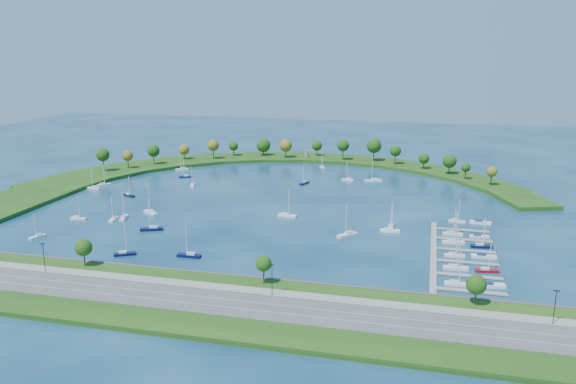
% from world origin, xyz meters
% --- Properties ---
extents(ground, '(700.00, 700.00, 0.00)m').
position_xyz_m(ground, '(0.00, 0.00, 0.00)').
color(ground, '#072743').
rests_on(ground, ground).
extents(south_shoreline, '(420.00, 43.10, 11.60)m').
position_xyz_m(south_shoreline, '(0.03, -122.88, 1.00)').
color(south_shoreline, '#1A4512').
rests_on(south_shoreline, ground).
extents(breakwater, '(286.74, 247.64, 2.00)m').
position_xyz_m(breakwater, '(-46.33, 48.72, 0.99)').
color(breakwater, '#1A4512').
rests_on(breakwater, ground).
extents(breakwater_trees, '(234.93, 91.76, 15.27)m').
position_xyz_m(breakwater_trees, '(-15.24, 92.28, 10.49)').
color(breakwater_trees, '#382314').
rests_on(breakwater_trees, breakwater).
extents(harbor_tower, '(2.60, 2.60, 4.57)m').
position_xyz_m(harbor_tower, '(-9.23, 114.66, 4.34)').
color(harbor_tower, gray).
rests_on(harbor_tower, breakwater).
extents(dock_system, '(24.28, 82.00, 1.60)m').
position_xyz_m(dock_system, '(85.30, -61.00, 0.35)').
color(dock_system, gray).
rests_on(dock_system, ground).
extents(moored_boat_0, '(8.96, 2.62, 13.12)m').
position_xyz_m(moored_boat_0, '(-10.09, -85.95, 0.94)').
color(moored_boat_0, '#090F39').
rests_on(moored_boat_0, ground).
extents(moored_boat_1, '(4.72, 8.05, 11.42)m').
position_xyz_m(moored_boat_1, '(5.52, 41.51, 0.89)').
color(moored_boat_1, '#090F39').
rests_on(moored_boat_1, ground).
extents(moored_boat_2, '(2.15, 7.64, 11.22)m').
position_xyz_m(moored_boat_2, '(60.00, -31.78, 0.88)').
color(moored_boat_2, white).
rests_on(moored_boat_2, ground).
extents(moored_boat_3, '(8.01, 8.68, 13.59)m').
position_xyz_m(moored_boat_3, '(43.36, -47.09, 0.96)').
color(moored_boat_3, white).
rests_on(moored_boat_3, ground).
extents(moored_boat_4, '(6.36, 7.88, 11.76)m').
position_xyz_m(moored_boat_4, '(-103.86, 9.84, 0.90)').
color(moored_boat_4, white).
rests_on(moored_boat_4, ground).
extents(moored_boat_5, '(10.09, 6.49, 14.44)m').
position_xyz_m(moored_boat_5, '(43.23, 57.46, 0.98)').
color(moored_boat_5, white).
rests_on(moored_boat_5, ground).
extents(moored_boat_6, '(7.48, 2.91, 10.71)m').
position_xyz_m(moored_boat_6, '(-78.64, -52.81, 0.87)').
color(moored_boat_6, white).
rests_on(moored_boat_6, ground).
extents(moored_boat_7, '(9.26, 7.70, 13.96)m').
position_xyz_m(moored_boat_7, '(-50.91, -36.62, 0.97)').
color(moored_boat_7, white).
rests_on(moored_boat_7, ground).
extents(moored_boat_8, '(8.15, 5.93, 11.88)m').
position_xyz_m(moored_boat_8, '(-34.33, -90.04, 0.90)').
color(moored_boat_8, '#090F39').
rests_on(moored_boat_8, ground).
extents(moored_boat_9, '(4.24, 7.68, 10.87)m').
position_xyz_m(moored_boat_9, '(-54.50, 20.84, 0.88)').
color(moored_boat_9, white).
rests_on(moored_boat_9, ground).
extents(moored_boat_10, '(4.35, 8.60, 12.17)m').
position_xyz_m(moored_boat_10, '(-59.12, -46.86, 0.91)').
color(moored_boat_10, white).
rests_on(moored_boat_10, ground).
extents(moored_boat_11, '(9.78, 6.19, 13.96)m').
position_xyz_m(moored_boat_11, '(-38.75, -59.56, 0.97)').
color(moored_boat_11, '#090F39').
rests_on(moored_boat_11, ground).
extents(moored_boat_12, '(8.51, 2.98, 12.28)m').
position_xyz_m(moored_boat_12, '(59.92, -37.16, 0.91)').
color(moored_boat_12, white).
rests_on(moored_boat_12, ground).
extents(moored_boat_13, '(8.13, 6.74, 12.24)m').
position_xyz_m(moored_boat_13, '(-78.86, 60.81, 0.91)').
color(moored_boat_13, white).
rests_on(moored_boat_13, ground).
extents(moored_boat_14, '(4.35, 7.27, 10.33)m').
position_xyz_m(moored_boat_14, '(-79.50, -80.03, 0.86)').
color(moored_boat_14, white).
rests_on(moored_boat_14, ground).
extents(moored_boat_15, '(4.65, 6.44, 9.36)m').
position_xyz_m(moored_boat_15, '(6.75, 89.96, 0.84)').
color(moored_boat_15, white).
rests_on(moored_boat_15, ground).
extents(moored_boat_16, '(7.57, 5.09, 10.88)m').
position_xyz_m(moored_boat_16, '(-77.70, -8.61, 0.88)').
color(moored_boat_16, '#090F39').
rests_on(moored_boat_16, ground).
extents(moored_boat_17, '(9.00, 3.48, 12.89)m').
position_xyz_m(moored_boat_17, '(12.24, -25.45, 0.93)').
color(moored_boat_17, white).
rests_on(moored_boat_17, ground).
extents(moored_boat_18, '(7.64, 3.57, 10.84)m').
position_xyz_m(moored_boat_18, '(28.37, 56.54, 0.87)').
color(moored_boat_18, white).
rests_on(moored_boat_18, ground).
extents(moored_boat_19, '(7.34, 4.71, 10.49)m').
position_xyz_m(moored_boat_19, '(-67.88, 40.97, 0.87)').
color(moored_boat_19, '#090F39').
rests_on(moored_boat_19, ground).
extents(moored_boat_20, '(3.34, 7.84, 11.17)m').
position_xyz_m(moored_boat_20, '(-62.41, -50.24, 0.88)').
color(moored_boat_20, white).
rests_on(moored_boat_20, ground).
extents(moored_boat_21, '(8.21, 2.64, 11.93)m').
position_xyz_m(moored_boat_21, '(-104.92, 1.28, 0.90)').
color(moored_boat_21, white).
rests_on(moored_boat_21, ground).
extents(docked_boat_0, '(7.95, 2.25, 11.67)m').
position_xyz_m(docked_boat_0, '(85.52, -89.30, 0.90)').
color(docked_boat_0, white).
rests_on(docked_boat_0, ground).
extents(docked_boat_1, '(9.61, 4.18, 1.90)m').
position_xyz_m(docked_boat_1, '(95.97, -88.21, 0.70)').
color(docked_boat_1, white).
rests_on(docked_boat_1, ground).
extents(docked_boat_2, '(8.84, 3.26, 12.70)m').
position_xyz_m(docked_boat_2, '(85.51, -74.74, 0.93)').
color(docked_boat_2, white).
rests_on(docked_boat_2, ground).
extents(docked_boat_3, '(8.18, 3.52, 11.64)m').
position_xyz_m(docked_boat_3, '(96.02, -74.73, 0.90)').
color(docked_boat_3, maroon).
rests_on(docked_boat_3, ground).
extents(docked_boat_4, '(7.64, 2.68, 11.02)m').
position_xyz_m(docked_boat_4, '(85.53, -61.70, 0.88)').
color(docked_boat_4, white).
rests_on(docked_boat_4, ground).
extents(docked_boat_5, '(9.22, 2.94, 1.86)m').
position_xyz_m(docked_boat_5, '(95.97, -60.34, 0.68)').
color(docked_boat_5, white).
rests_on(docked_boat_5, ground).
extents(docked_boat_6, '(8.83, 3.48, 12.63)m').
position_xyz_m(docked_boat_6, '(85.51, -46.17, 0.92)').
color(docked_boat_6, white).
rests_on(docked_boat_6, ground).
extents(docked_boat_7, '(8.59, 3.55, 12.25)m').
position_xyz_m(docked_boat_7, '(96.02, -48.53, 0.91)').
color(docked_boat_7, '#090F39').
rests_on(docked_boat_7, ground).
extents(docked_boat_8, '(8.22, 2.47, 12.01)m').
position_xyz_m(docked_boat_8, '(85.52, -35.18, 0.91)').
color(docked_boat_8, white).
rests_on(docked_boat_8, ground).
extents(docked_boat_9, '(8.02, 3.13, 1.59)m').
position_xyz_m(docked_boat_9, '(95.99, -35.84, 0.59)').
color(docked_boat_9, white).
rests_on(docked_boat_9, ground).
extents(docked_boat_10, '(7.49, 3.22, 10.66)m').
position_xyz_m(docked_boat_10, '(87.94, -15.64, 0.87)').
color(docked_boat_10, white).
rests_on(docked_boat_10, ground).
extents(docked_boat_11, '(9.25, 3.22, 1.85)m').
position_xyz_m(docked_boat_11, '(97.87, -15.32, 0.68)').
color(docked_boat_11, white).
rests_on(docked_boat_11, ground).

